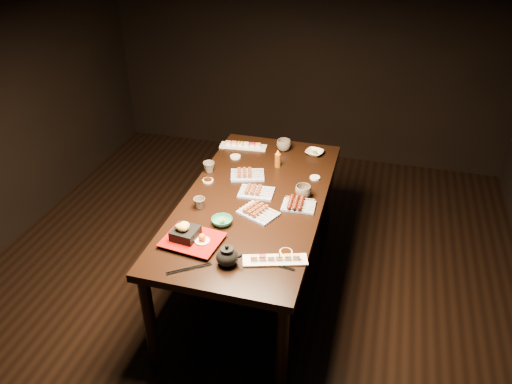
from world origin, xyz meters
TOP-DOWN VIEW (x-y plane):
  - ground at (0.00, 0.00)m, footprint 5.00×5.00m
  - dining_table at (0.06, 0.33)m, footprint 0.97×1.83m
  - sushi_platter_near at (0.34, -0.25)m, footprint 0.37×0.20m
  - sushi_platter_far at (-0.22, 1.03)m, footprint 0.37×0.13m
  - yakitori_plate_center at (0.05, 0.40)m, footprint 0.24×0.18m
  - yakitori_plate_right at (0.13, 0.17)m, footprint 0.28×0.25m
  - yakitori_plate_left at (-0.07, 0.60)m, footprint 0.27×0.23m
  - tsukune_plate at (0.36, 0.31)m, footprint 0.21×0.16m
  - edamame_bowl_green at (-0.05, 0.01)m, footprint 0.14×0.14m
  - edamame_bowl_cream at (0.33, 1.05)m, footprint 0.16×0.16m
  - tempura_tray at (-0.16, -0.21)m, footprint 0.35×0.29m
  - teacup_near_left at (-0.25, 0.14)m, footprint 0.09×0.09m
  - teacup_mid_right at (0.36, 0.44)m, footprint 0.13×0.13m
  - teacup_far_left at (-0.35, 0.59)m, footprint 0.09×0.09m
  - teacup_far_right at (0.09, 1.06)m, footprint 0.14×0.14m
  - teapot at (0.09, -0.34)m, footprint 0.16×0.16m
  - condiment_bottle at (0.11, 0.79)m, footprint 0.05×0.05m
  - sauce_dish_west at (-0.31, 0.46)m, footprint 0.09×0.09m
  - sauce_dish_east at (0.40, 0.70)m, footprint 0.08×0.08m
  - sauce_dish_se at (0.38, -0.16)m, footprint 0.08×0.08m
  - sauce_dish_nw at (-0.23, 0.85)m, footprint 0.10×0.10m
  - chopsticks_near at (-0.09, -0.43)m, footprint 0.22×0.16m
  - chopsticks_se at (0.36, -0.28)m, footprint 0.21×0.05m

SIDE VIEW (x-z plane):
  - ground at x=0.00m, z-range 0.00..0.00m
  - dining_table at x=0.06m, z-range 0.00..0.75m
  - chopsticks_se at x=0.36m, z-range 0.75..0.76m
  - chopsticks_near at x=-0.09m, z-range 0.75..0.76m
  - sauce_dish_east at x=0.40m, z-range 0.75..0.76m
  - sauce_dish_se at x=0.38m, z-range 0.75..0.76m
  - sauce_dish_west at x=-0.31m, z-range 0.75..0.76m
  - sauce_dish_nw at x=-0.23m, z-range 0.75..0.76m
  - edamame_bowl_cream at x=0.33m, z-range 0.75..0.78m
  - edamame_bowl_green at x=-0.05m, z-range 0.75..0.79m
  - sushi_platter_near at x=0.34m, z-range 0.75..0.79m
  - sushi_platter_far at x=-0.22m, z-range 0.75..0.79m
  - tsukune_plate at x=0.36m, z-range 0.75..0.80m
  - yakitori_plate_center at x=0.05m, z-range 0.75..0.81m
  - yakitori_plate_right at x=0.13m, z-range 0.75..0.81m
  - yakitori_plate_left at x=-0.07m, z-range 0.75..0.81m
  - teacup_near_left at x=-0.25m, z-range 0.75..0.82m
  - teacup_far_left at x=-0.35m, z-range 0.75..0.83m
  - teacup_mid_right at x=0.36m, z-range 0.75..0.83m
  - teacup_far_right at x=0.09m, z-range 0.75..0.84m
  - tempura_tray at x=-0.16m, z-range 0.75..0.87m
  - teapot at x=0.09m, z-range 0.75..0.87m
  - condiment_bottle at x=0.11m, z-range 0.75..0.89m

